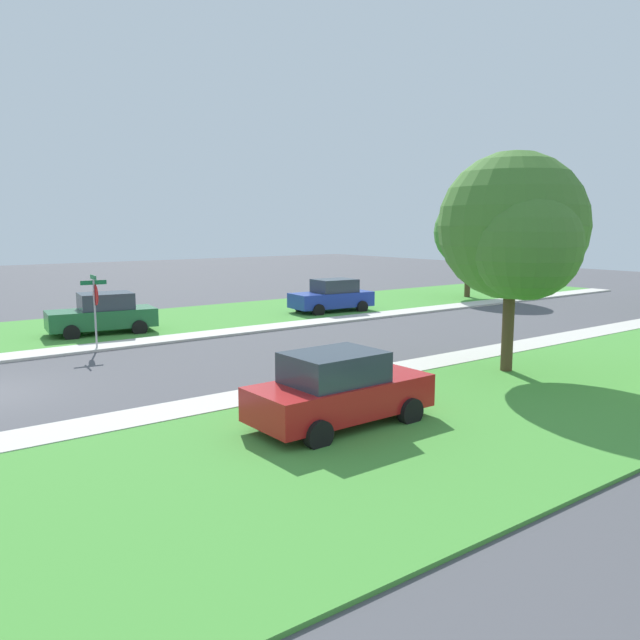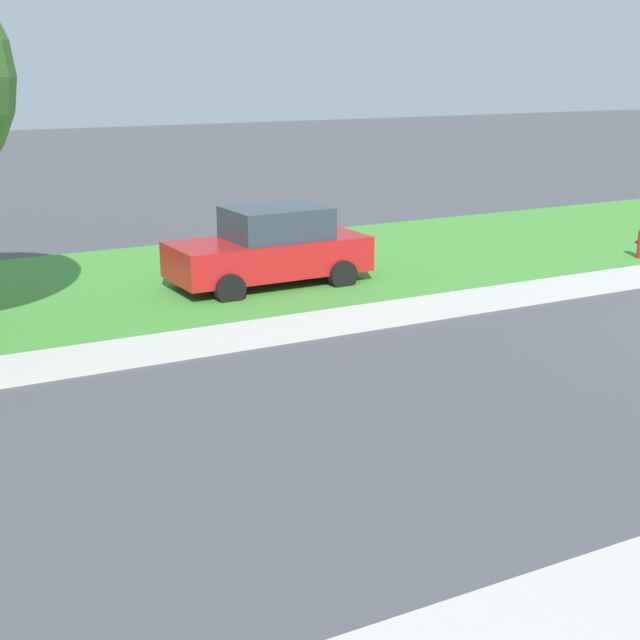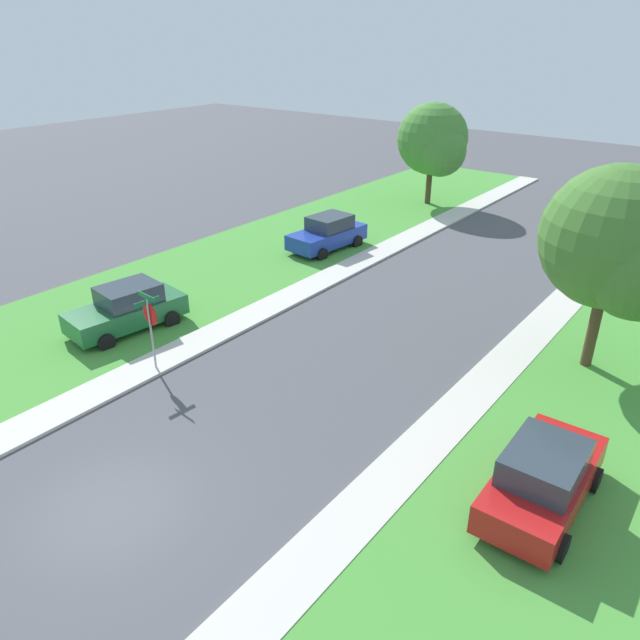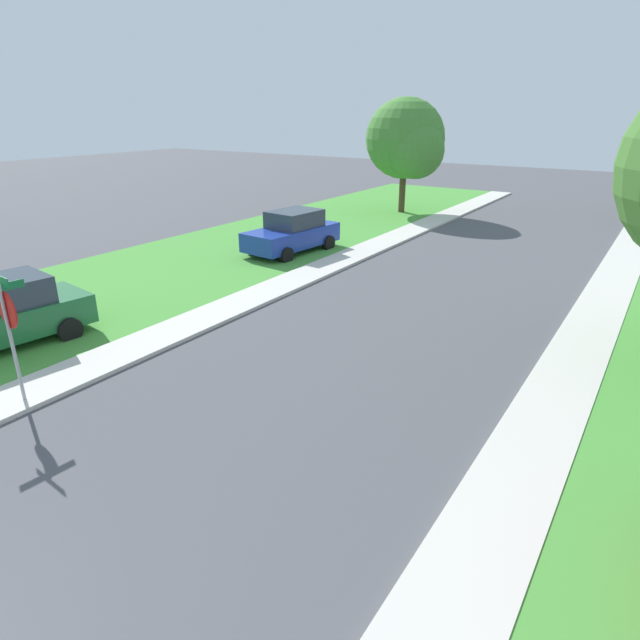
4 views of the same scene
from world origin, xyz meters
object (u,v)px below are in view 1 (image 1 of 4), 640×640
at_px(car_red_across_road, 339,390).
at_px(stop_sign_far_corner, 95,299).
at_px(tree_sidewalk_far, 516,231).
at_px(car_blue_kerbside_mid, 332,296).
at_px(tree_across_right, 471,234).
at_px(car_green_driveway_right, 103,314).

bearing_deg(car_red_across_road, stop_sign_far_corner, -172.89).
bearing_deg(tree_sidewalk_far, car_blue_kerbside_mid, 163.55).
distance_m(car_blue_kerbside_mid, tree_sidewalk_far, 15.29).
xyz_separation_m(stop_sign_far_corner, car_red_across_road, (12.33, 1.54, -1.01)).
relative_size(tree_sidewalk_far, tree_across_right, 1.07).
height_order(car_blue_kerbside_mid, car_green_driveway_right, same).
distance_m(car_blue_kerbside_mid, tree_across_right, 11.20).
height_order(car_red_across_road, tree_sidewalk_far, tree_sidewalk_far).
relative_size(stop_sign_far_corner, tree_sidewalk_far, 0.41).
xyz_separation_m(stop_sign_far_corner, tree_sidewalk_far, (11.53, 8.87, 2.50)).
height_order(stop_sign_far_corner, car_blue_kerbside_mid, stop_sign_far_corner).
bearing_deg(car_blue_kerbside_mid, car_green_driveway_right, -92.21).
distance_m(car_green_driveway_right, tree_sidewalk_far, 16.94).
height_order(car_blue_kerbside_mid, tree_sidewalk_far, tree_sidewalk_far).
xyz_separation_m(car_red_across_road, tree_across_right, (-14.99, 22.32, 3.10)).
distance_m(stop_sign_far_corner, car_green_driveway_right, 3.57).
xyz_separation_m(stop_sign_far_corner, car_green_driveway_right, (-3.19, 1.26, -1.01)).
distance_m(car_blue_kerbside_mid, car_green_driveway_right, 11.83).
bearing_deg(stop_sign_far_corner, car_red_across_road, 7.11).
bearing_deg(car_green_driveway_right, tree_sidewalk_far, 27.34).
height_order(stop_sign_far_corner, tree_sidewalk_far, tree_sidewalk_far).
bearing_deg(car_red_across_road, tree_across_right, 123.88).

